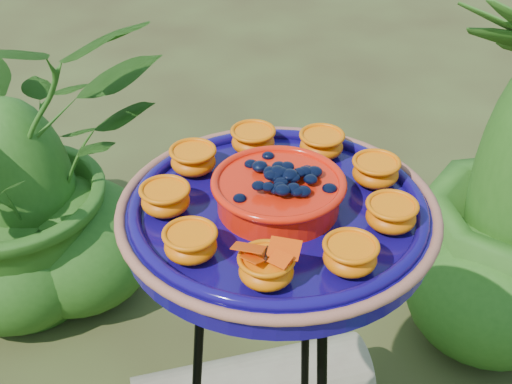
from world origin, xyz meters
The scene contains 2 objects.
feeder_dish centered at (0.06, -0.14, 0.83)m, with size 0.54×0.54×0.10m.
shrub_back_left centered at (-0.61, 0.62, 0.42)m, with size 0.76×0.66×0.84m, color #255215.
Camera 1 is at (0.06, -0.89, 1.38)m, focal length 50.00 mm.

